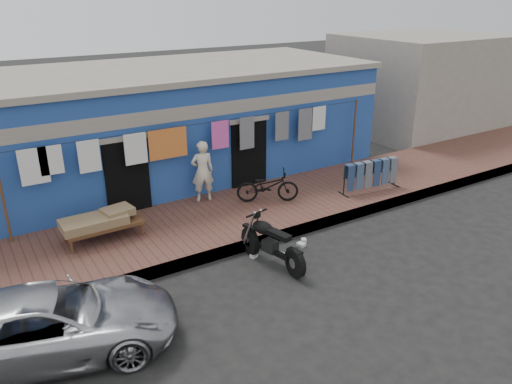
# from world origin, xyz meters

# --- Properties ---
(ground) EXTENTS (80.00, 80.00, 0.00)m
(ground) POSITION_xyz_m (0.00, 0.00, 0.00)
(ground) COLOR black
(ground) RESTS_ON ground
(sidewalk) EXTENTS (28.00, 3.00, 0.25)m
(sidewalk) POSITION_xyz_m (0.00, 3.00, 0.12)
(sidewalk) COLOR brown
(sidewalk) RESTS_ON ground
(curb) EXTENTS (28.00, 0.10, 0.25)m
(curb) POSITION_xyz_m (0.00, 1.55, 0.12)
(curb) COLOR gray
(curb) RESTS_ON ground
(building) EXTENTS (12.20, 5.20, 3.36)m
(building) POSITION_xyz_m (-0.00, 6.99, 1.69)
(building) COLOR #264896
(building) RESTS_ON ground
(neighbor_right) EXTENTS (6.00, 5.00, 3.80)m
(neighbor_right) POSITION_xyz_m (11.00, 7.00, 1.90)
(neighbor_right) COLOR #9E9384
(neighbor_right) RESTS_ON ground
(clothesline) EXTENTS (10.06, 0.06, 2.10)m
(clothesline) POSITION_xyz_m (-0.43, 4.25, 1.82)
(clothesline) COLOR brown
(clothesline) RESTS_ON sidewalk
(car) EXTENTS (4.41, 2.78, 1.15)m
(car) POSITION_xyz_m (-4.91, 0.28, 0.58)
(car) COLOR #B6B7BC
(car) RESTS_ON ground
(seated_person) EXTENTS (0.66, 0.51, 1.63)m
(seated_person) POSITION_xyz_m (-0.32, 4.13, 1.07)
(seated_person) COLOR beige
(seated_person) RESTS_ON sidewalk
(bicycle) EXTENTS (1.69, 1.25, 1.04)m
(bicycle) POSITION_xyz_m (1.09, 3.18, 0.77)
(bicycle) COLOR black
(bicycle) RESTS_ON sidewalk
(motorcycle) EXTENTS (1.29, 1.91, 1.07)m
(motorcycle) POSITION_xyz_m (-0.39, 0.73, 0.54)
(motorcycle) COLOR black
(motorcycle) RESTS_ON ground
(charpoy) EXTENTS (1.83, 0.94, 0.60)m
(charpoy) POSITION_xyz_m (-3.19, 3.34, 0.55)
(charpoy) COLOR brown
(charpoy) RESTS_ON sidewalk
(jeans_rack) EXTENTS (1.91, 0.75, 0.88)m
(jeans_rack) POSITION_xyz_m (3.95, 2.35, 0.69)
(jeans_rack) COLOR black
(jeans_rack) RESTS_ON sidewalk
(litter_a) EXTENTS (0.20, 0.18, 0.07)m
(litter_a) POSITION_xyz_m (-0.55, 1.20, 0.04)
(litter_a) COLOR silver
(litter_a) RESTS_ON ground
(litter_b) EXTENTS (0.16, 0.18, 0.07)m
(litter_b) POSITION_xyz_m (0.82, 1.20, 0.04)
(litter_b) COLOR silver
(litter_b) RESTS_ON ground
(litter_c) EXTENTS (0.18, 0.21, 0.07)m
(litter_c) POSITION_xyz_m (0.64, 1.06, 0.04)
(litter_c) COLOR silver
(litter_c) RESTS_ON ground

